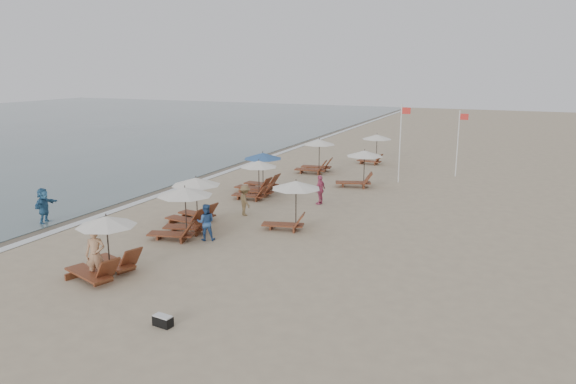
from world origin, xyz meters
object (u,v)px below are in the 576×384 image
at_px(inland_station_2, 374,145).
at_px(beachgoer_far_a, 320,190).
at_px(waterline_walker, 44,206).
at_px(flag_pole_near, 401,140).
at_px(beachgoer_mid_a, 206,222).
at_px(lounger_station_2, 193,199).
at_px(lounger_station_1, 181,212).
at_px(lounger_station_0, 102,249).
at_px(beachgoer_mid_b, 245,200).
at_px(lounger_station_4, 259,173).
at_px(inland_station_1, 359,166).
at_px(lounger_station_3, 255,180).
at_px(beachgoer_near, 95,255).
at_px(inland_station_0, 291,199).
at_px(duffel_bag, 163,321).
at_px(lounger_station_5, 315,157).

distance_m(inland_station_2, beachgoer_far_a, 13.02).
distance_m(waterline_walker, flag_pole_near, 20.68).
bearing_deg(beachgoer_mid_a, lounger_station_2, -73.46).
bearing_deg(lounger_station_1, beachgoer_far_a, 65.81).
bearing_deg(lounger_station_0, flag_pole_near, 72.90).
distance_m(lounger_station_2, beachgoer_mid_b, 2.66).
bearing_deg(waterline_walker, lounger_station_4, -45.08).
distance_m(inland_station_1, beachgoer_mid_b, 9.16).
xyz_separation_m(inland_station_2, beachgoer_far_a, (0.53, -13.00, -0.67)).
xyz_separation_m(lounger_station_0, lounger_station_4, (-0.98, 14.09, 0.10)).
xyz_separation_m(lounger_station_0, lounger_station_3, (-0.35, 12.39, 0.07)).
height_order(beachgoer_near, beachgoer_far_a, beachgoer_near).
xyz_separation_m(inland_station_0, beachgoer_far_a, (-0.38, 4.82, -0.63)).
xyz_separation_m(lounger_station_2, duffel_bag, (5.02, -9.19, -0.97)).
height_order(beachgoer_near, beachgoer_mid_b, beachgoer_near).
relative_size(inland_station_2, beachgoer_mid_b, 1.69).
height_order(lounger_station_0, beachgoer_mid_a, lounger_station_0).
bearing_deg(lounger_station_4, lounger_station_3, -69.57).
bearing_deg(lounger_station_3, beachgoer_mid_a, -78.73).
height_order(inland_station_2, duffel_bag, inland_station_2).
distance_m(inland_station_2, waterline_walker, 23.79).
distance_m(inland_station_1, beachgoer_near, 18.37).
bearing_deg(lounger_station_1, inland_station_1, 71.90).
distance_m(beachgoer_near, duffel_bag, 4.57).
relative_size(beachgoer_mid_a, beachgoer_far_a, 1.00).
bearing_deg(duffel_bag, waterline_walker, 151.06).
height_order(beachgoer_far_a, flag_pole_near, flag_pole_near).
bearing_deg(lounger_station_2, lounger_station_0, -83.19).
xyz_separation_m(lounger_station_5, duffel_bag, (4.15, -23.01, -0.90)).
bearing_deg(waterline_walker, lounger_station_1, -96.99).
bearing_deg(beachgoer_mid_b, waterline_walker, 74.45).
bearing_deg(flag_pole_near, beachgoer_far_a, -110.10).
distance_m(lounger_station_2, inland_station_1, 11.68).
relative_size(lounger_station_0, inland_station_0, 0.99).
height_order(beachgoer_far_a, duffel_bag, beachgoer_far_a).
bearing_deg(beachgoer_far_a, beachgoer_mid_a, -8.46).
relative_size(lounger_station_1, inland_station_1, 0.95).
relative_size(beachgoer_near, flag_pole_near, 0.38).
bearing_deg(lounger_station_0, beachgoer_near, -78.12).
bearing_deg(beachgoer_mid_b, lounger_station_4, -28.30).
bearing_deg(beachgoer_mid_b, beachgoer_far_a, -83.83).
height_order(lounger_station_0, waterline_walker, lounger_station_0).
xyz_separation_m(lounger_station_3, inland_station_1, (4.46, 5.11, 0.24)).
xyz_separation_m(lounger_station_0, inland_station_1, (4.11, 17.49, 0.31)).
height_order(inland_station_0, flag_pole_near, flag_pole_near).
xyz_separation_m(lounger_station_0, beachgoer_mid_b, (0.82, 8.97, -0.23)).
xyz_separation_m(duffel_bag, flag_pole_near, (1.89, 22.06, 2.55)).
bearing_deg(inland_station_2, beachgoer_mid_b, -97.18).
bearing_deg(lounger_station_2, beachgoer_mid_a, -45.90).
relative_size(inland_station_0, waterline_walker, 1.56).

